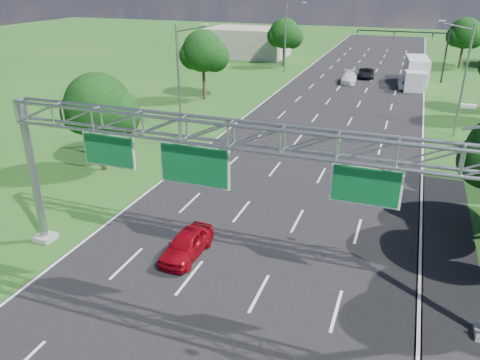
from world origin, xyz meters
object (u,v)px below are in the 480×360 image
at_px(sign_gantry, 233,148).
at_px(red_coupe, 187,244).
at_px(traffic_signal, 420,43).
at_px(box_truck, 416,73).

xyz_separation_m(sign_gantry, red_coupe, (-3.12, 1.29, -6.20)).
bearing_deg(traffic_signal, box_truck, -88.31).
height_order(red_coupe, box_truck, box_truck).
bearing_deg(box_truck, traffic_signal, 85.67).
relative_size(red_coupe, box_truck, 0.42).
distance_m(sign_gantry, traffic_signal, 53.51).
bearing_deg(red_coupe, box_truck, 79.20).
relative_size(sign_gantry, traffic_signal, 1.92).
distance_m(sign_gantry, box_truck, 50.76).
distance_m(red_coupe, box_truck, 49.78).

